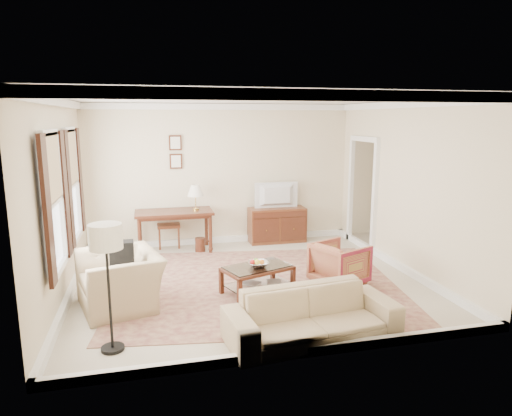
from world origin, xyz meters
name	(u,v)px	position (x,y,z in m)	size (l,w,h in m)	color
room_shell	(248,127)	(0.00, 0.00, 2.47)	(5.51, 5.01, 2.91)	beige
annex_bedroom	(447,229)	(4.49, 1.15, 0.34)	(3.00, 2.70, 2.90)	beige
window_front	(54,202)	(-2.70, -0.70, 1.55)	(0.12, 1.56, 1.80)	#CCB284
window_rear	(72,185)	(-2.70, 0.90, 1.55)	(0.12, 1.56, 1.80)	#CCB284
doorway	(362,195)	(2.71, 1.50, 1.08)	(0.10, 1.12, 2.25)	white
rug	(258,284)	(0.11, -0.18, 0.01)	(4.33, 3.71, 0.01)	maroon
writing_desk	(174,216)	(-1.04, 2.03, 0.71)	(1.50, 0.75, 0.82)	#492214
desk_chair	(168,222)	(-1.14, 2.38, 0.53)	(0.45, 0.45, 1.05)	brown
desk_lamp	(196,197)	(-0.61, 2.03, 1.07)	(0.32, 0.32, 0.50)	silver
framed_prints	(176,152)	(-0.94, 2.47, 1.94)	(0.25, 0.04, 0.68)	#492214
sideboard	(277,225)	(1.13, 2.24, 0.37)	(1.20, 0.46, 0.74)	brown
tv	(278,187)	(1.13, 2.22, 1.18)	(0.89, 0.51, 0.12)	black
coffee_table	(257,273)	(0.02, -0.52, 0.32)	(1.15, 0.89, 0.43)	#492214
fruit_bowl	(258,263)	(0.03, -0.54, 0.48)	(0.42, 0.42, 0.10)	silver
book_a	(247,285)	(-0.16, -0.59, 0.17)	(0.28, 0.04, 0.38)	brown
book_b	(267,283)	(0.17, -0.55, 0.16)	(0.28, 0.03, 0.38)	brown
striped_armchair	(340,262)	(1.38, -0.47, 0.37)	(0.73, 0.68, 0.75)	maroon
club_armchair	(120,271)	(-1.96, -0.54, 0.52)	(1.18, 0.77, 1.03)	tan
backpack	(122,254)	(-1.91, -0.57, 0.77)	(0.32, 0.22, 0.40)	black
sofa	(312,307)	(0.31, -2.09, 0.40)	(2.06, 0.60, 0.81)	tan
floor_lamp	(106,246)	(-2.00, -1.81, 1.23)	(0.36, 0.36, 1.48)	black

